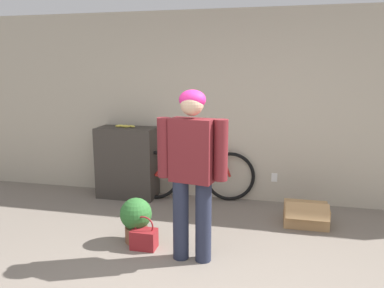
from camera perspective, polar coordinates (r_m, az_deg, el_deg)
wall_back at (r=5.18m, az=6.77°, el=5.53°), size 8.00×0.07×2.60m
side_shelf at (r=5.45m, az=-9.82°, el=-2.77°), size 0.83×0.42×1.01m
person at (r=3.47m, az=0.00°, el=-3.16°), size 0.66×0.26×1.64m
bicycle at (r=5.25m, az=0.03°, el=-4.65°), size 1.73×0.46×0.77m
banana at (r=5.36m, az=-10.14°, el=2.70°), size 0.31×0.09×0.04m
handbag at (r=4.00m, az=-7.32°, el=-14.04°), size 0.26×0.17×0.35m
cardboard_box at (r=4.71m, az=16.95°, el=-10.24°), size 0.51×0.44×0.32m
potted_plant at (r=4.08m, az=-8.53°, el=-11.08°), size 0.34×0.34×0.48m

